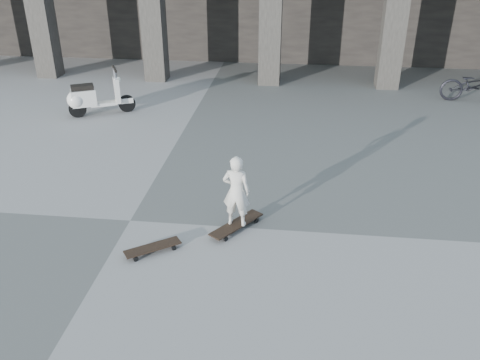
# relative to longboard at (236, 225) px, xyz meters

# --- Properties ---
(ground) EXTENTS (90.00, 90.00, 0.00)m
(ground) POSITION_rel_longboard_xyz_m (-1.81, 0.05, -0.08)
(ground) COLOR #535451
(ground) RESTS_ON ground
(longboard) EXTENTS (0.82, 1.00, 0.11)m
(longboard) POSITION_rel_longboard_xyz_m (0.00, 0.00, 0.00)
(longboard) COLOR black
(longboard) RESTS_ON ground
(skateboard_spare) EXTENTS (0.83, 0.67, 0.10)m
(skateboard_spare) POSITION_rel_longboard_xyz_m (-1.18, -0.79, -0.00)
(skateboard_spare) COLOR black
(skateboard_spare) RESTS_ON ground
(child) EXTENTS (0.46, 0.32, 1.20)m
(child) POSITION_rel_longboard_xyz_m (0.00, -0.00, 0.62)
(child) COLOR beige
(child) RESTS_ON longboard
(scooter) EXTENTS (1.58, 0.96, 1.19)m
(scooter) POSITION_rel_longboard_xyz_m (-4.41, 5.02, 0.39)
(scooter) COLOR black
(scooter) RESTS_ON ground
(bicycle) EXTENTS (1.86, 0.81, 0.95)m
(bicycle) POSITION_rel_longboard_xyz_m (5.74, 7.35, 0.39)
(bicycle) COLOR black
(bicycle) RESTS_ON ground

